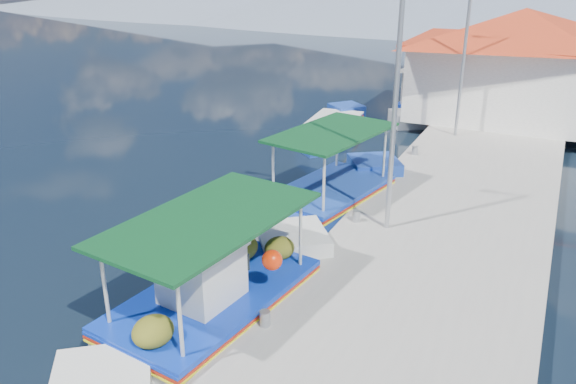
% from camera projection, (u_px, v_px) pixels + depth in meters
% --- Properties ---
extents(ground, '(160.00, 160.00, 0.00)m').
position_uv_depth(ground, '(188.00, 242.00, 14.81)').
color(ground, black).
rests_on(ground, ground).
extents(quay, '(5.00, 44.00, 0.50)m').
position_uv_depth(quay, '(467.00, 191.00, 17.38)').
color(quay, '#9A9790').
rests_on(quay, ground).
extents(bollards, '(0.20, 17.20, 0.30)m').
position_uv_depth(bollards, '(392.00, 176.00, 17.44)').
color(bollards, '#A5A8AD').
rests_on(bollards, quay).
extents(main_caique, '(2.89, 7.73, 2.57)m').
position_uv_depth(main_caique, '(215.00, 300.00, 11.41)').
color(main_caique, silver).
rests_on(main_caique, ground).
extents(caique_green_canopy, '(2.98, 6.86, 2.62)m').
position_uv_depth(caique_green_canopy, '(331.00, 197.00, 16.60)').
color(caique_green_canopy, '#1A3E9D').
rests_on(caique_green_canopy, ground).
extents(caique_blue_hull, '(2.15, 6.00, 1.07)m').
position_uv_depth(caique_blue_hull, '(333.00, 129.00, 23.53)').
color(caique_blue_hull, '#1A3E9D').
rests_on(caique_blue_hull, ground).
extents(caique_far, '(2.82, 6.79, 2.42)m').
position_uv_depth(caique_far, '(431.00, 105.00, 26.77)').
color(caique_far, silver).
rests_on(caique_far, ground).
extents(harbor_building, '(10.49, 10.49, 4.40)m').
position_uv_depth(harbor_building, '(519.00, 62.00, 23.84)').
color(harbor_building, white).
rests_on(harbor_building, quay).
extents(lamp_post_near, '(1.21, 0.14, 6.00)m').
position_uv_depth(lamp_post_near, '(392.00, 94.00, 13.24)').
color(lamp_post_near, '#A5A8AD').
rests_on(lamp_post_near, quay).
extents(lamp_post_far, '(1.21, 0.14, 6.00)m').
position_uv_depth(lamp_post_far, '(463.00, 45.00, 20.77)').
color(lamp_post_far, '#A5A8AD').
rests_on(lamp_post_far, quay).
extents(mountain_ridge, '(171.40, 96.00, 5.50)m').
position_uv_depth(mountain_ridge, '(561.00, 8.00, 58.28)').
color(mountain_ridge, slate).
rests_on(mountain_ridge, ground).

